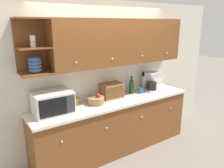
{
  "coord_description": "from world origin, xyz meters",
  "views": [
    {
      "loc": [
        -2.01,
        -3.19,
        2.22
      ],
      "look_at": [
        0.0,
        -0.21,
        1.22
      ],
      "focal_mm": 35.0,
      "sensor_mm": 36.0,
      "label": 1
    }
  ],
  "objects_px": {
    "mug": "(76,101)",
    "wine_bottle": "(131,86)",
    "mug_blue_second": "(141,90)",
    "microwave": "(53,103)",
    "wine_glass": "(123,86)",
    "coffee_maker": "(150,81)",
    "fruit_basket": "(96,100)",
    "bread_box": "(112,91)"
  },
  "relations": [
    {
      "from": "mug",
      "to": "mug_blue_second",
      "type": "distance_m",
      "value": 1.28
    },
    {
      "from": "mug_blue_second",
      "to": "coffee_maker",
      "type": "relative_size",
      "value": 0.29
    },
    {
      "from": "bread_box",
      "to": "wine_bottle",
      "type": "xyz_separation_m",
      "value": [
        0.44,
        -0.0,
        0.02
      ]
    },
    {
      "from": "microwave",
      "to": "coffee_maker",
      "type": "xyz_separation_m",
      "value": [
        1.96,
        0.04,
        0.02
      ]
    },
    {
      "from": "bread_box",
      "to": "mug_blue_second",
      "type": "xyz_separation_m",
      "value": [
        0.61,
        -0.09,
        -0.08
      ]
    },
    {
      "from": "mug",
      "to": "coffee_maker",
      "type": "bearing_deg",
      "value": -4.87
    },
    {
      "from": "microwave",
      "to": "mug",
      "type": "height_order",
      "value": "microwave"
    },
    {
      "from": "microwave",
      "to": "mug",
      "type": "bearing_deg",
      "value": 21.11
    },
    {
      "from": "bread_box",
      "to": "coffee_maker",
      "type": "height_order",
      "value": "coffee_maker"
    },
    {
      "from": "wine_glass",
      "to": "coffee_maker",
      "type": "relative_size",
      "value": 0.61
    },
    {
      "from": "bread_box",
      "to": "mug_blue_second",
      "type": "bearing_deg",
      "value": -8.28
    },
    {
      "from": "fruit_basket",
      "to": "coffee_maker",
      "type": "relative_size",
      "value": 0.74
    },
    {
      "from": "wine_bottle",
      "to": "mug_blue_second",
      "type": "distance_m",
      "value": 0.22
    },
    {
      "from": "mug",
      "to": "wine_glass",
      "type": "bearing_deg",
      "value": -0.65
    },
    {
      "from": "bread_box",
      "to": "mug",
      "type": "bearing_deg",
      "value": 173.84
    },
    {
      "from": "fruit_basket",
      "to": "bread_box",
      "type": "bearing_deg",
      "value": 17.0
    },
    {
      "from": "bread_box",
      "to": "wine_glass",
      "type": "distance_m",
      "value": 0.29
    },
    {
      "from": "microwave",
      "to": "coffee_maker",
      "type": "height_order",
      "value": "coffee_maker"
    },
    {
      "from": "mug",
      "to": "wine_bottle",
      "type": "distance_m",
      "value": 1.11
    },
    {
      "from": "wine_glass",
      "to": "mug_blue_second",
      "type": "distance_m",
      "value": 0.37
    },
    {
      "from": "bread_box",
      "to": "mug_blue_second",
      "type": "height_order",
      "value": "bread_box"
    },
    {
      "from": "wine_bottle",
      "to": "coffee_maker",
      "type": "bearing_deg",
      "value": -7.14
    },
    {
      "from": "microwave",
      "to": "wine_bottle",
      "type": "height_order",
      "value": "wine_bottle"
    },
    {
      "from": "mug",
      "to": "wine_glass",
      "type": "height_order",
      "value": "wine_glass"
    },
    {
      "from": "wine_bottle",
      "to": "mug_blue_second",
      "type": "relative_size",
      "value": 3.19
    },
    {
      "from": "wine_glass",
      "to": "fruit_basket",
      "type": "bearing_deg",
      "value": -165.08
    },
    {
      "from": "mug",
      "to": "coffee_maker",
      "type": "distance_m",
      "value": 1.54
    },
    {
      "from": "mug",
      "to": "bread_box",
      "type": "distance_m",
      "value": 0.67
    },
    {
      "from": "mug",
      "to": "bread_box",
      "type": "relative_size",
      "value": 0.27
    },
    {
      "from": "mug",
      "to": "coffee_maker",
      "type": "relative_size",
      "value": 0.28
    },
    {
      "from": "wine_glass",
      "to": "wine_bottle",
      "type": "xyz_separation_m",
      "value": [
        0.15,
        -0.07,
        -0.0
      ]
    },
    {
      "from": "mug",
      "to": "wine_glass",
      "type": "distance_m",
      "value": 0.95
    },
    {
      "from": "mug_blue_second",
      "to": "bread_box",
      "type": "bearing_deg",
      "value": 171.72
    },
    {
      "from": "microwave",
      "to": "mug",
      "type": "relative_size",
      "value": 5.33
    },
    {
      "from": "wine_bottle",
      "to": "coffee_maker",
      "type": "relative_size",
      "value": 0.92
    },
    {
      "from": "wine_glass",
      "to": "wine_bottle",
      "type": "height_order",
      "value": "wine_bottle"
    },
    {
      "from": "mug",
      "to": "wine_bottle",
      "type": "bearing_deg",
      "value": -3.98
    },
    {
      "from": "mug",
      "to": "fruit_basket",
      "type": "height_order",
      "value": "fruit_basket"
    },
    {
      "from": "wine_glass",
      "to": "wine_bottle",
      "type": "distance_m",
      "value": 0.17
    },
    {
      "from": "coffee_maker",
      "to": "mug",
      "type": "bearing_deg",
      "value": 175.13
    },
    {
      "from": "mug",
      "to": "wine_bottle",
      "type": "xyz_separation_m",
      "value": [
        1.1,
        -0.08,
        0.11
      ]
    },
    {
      "from": "microwave",
      "to": "fruit_basket",
      "type": "distance_m",
      "value": 0.71
    }
  ]
}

